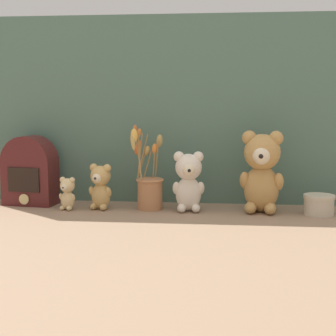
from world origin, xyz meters
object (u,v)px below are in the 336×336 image
at_px(teddy_bear_small, 100,186).
at_px(vintage_radio, 30,171).
at_px(flower_vase, 149,185).
at_px(teddy_bear_tiny, 67,193).
at_px(teddy_bear_large, 262,170).
at_px(teddy_bear_medium, 189,180).
at_px(decorative_tin_tall, 319,205).

relative_size(teddy_bear_small, vintage_radio, 0.63).
bearing_deg(flower_vase, teddy_bear_tiny, -171.42).
xyz_separation_m(teddy_bear_large, teddy_bear_medium, (-0.26, -0.01, -0.04)).
bearing_deg(decorative_tin_tall, teddy_bear_small, 178.76).
bearing_deg(vintage_radio, flower_vase, -4.57).
bearing_deg(teddy_bear_medium, teddy_bear_large, 1.80).
bearing_deg(teddy_bear_medium, teddy_bear_tiny, -176.97).
height_order(teddy_bear_small, teddy_bear_tiny, teddy_bear_small).
bearing_deg(vintage_radio, teddy_bear_medium, -5.44).
bearing_deg(flower_vase, decorative_tin_tall, -3.55).
height_order(teddy_bear_medium, teddy_bear_small, teddy_bear_medium).
bearing_deg(flower_vase, teddy_bear_medium, -8.14).
relative_size(teddy_bear_large, flower_vase, 0.94).
distance_m(teddy_bear_large, teddy_bear_small, 0.59).
height_order(teddy_bear_small, decorative_tin_tall, teddy_bear_small).
distance_m(teddy_bear_large, teddy_bear_tiny, 0.71).
relative_size(teddy_bear_large, vintage_radio, 1.10).
xyz_separation_m(flower_vase, vintage_radio, (-0.47, 0.04, 0.04)).
height_order(flower_vase, decorative_tin_tall, flower_vase).
relative_size(teddy_bear_small, flower_vase, 0.54).
relative_size(teddy_bear_large, decorative_tin_tall, 2.70).
xyz_separation_m(teddy_bear_small, decorative_tin_tall, (0.78, -0.02, -0.05)).
relative_size(flower_vase, vintage_radio, 1.18).
bearing_deg(decorative_tin_tall, vintage_radio, 176.01).
bearing_deg(teddy_bear_large, teddy_bear_small, -179.25).
relative_size(teddy_bear_medium, teddy_bear_tiny, 1.79).
distance_m(teddy_bear_tiny, decorative_tin_tall, 0.90).
bearing_deg(teddy_bear_large, teddy_bear_tiny, -177.43).
bearing_deg(teddy_bear_small, teddy_bear_tiny, -168.55).
height_order(teddy_bear_tiny, vintage_radio, vintage_radio).
relative_size(vintage_radio, decorative_tin_tall, 2.45).
bearing_deg(vintage_radio, teddy_bear_large, -3.29).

